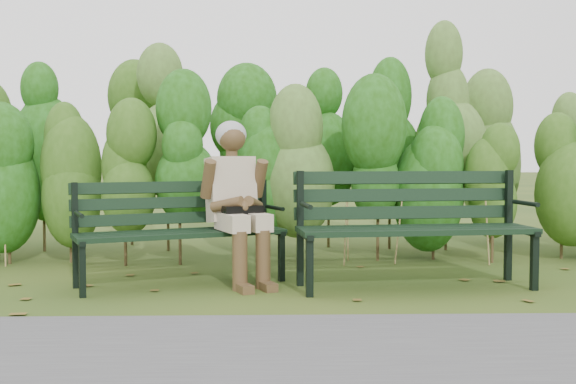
{
  "coord_description": "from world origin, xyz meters",
  "views": [
    {
      "loc": [
        -0.15,
        -5.26,
        1.04
      ],
      "look_at": [
        0.0,
        0.35,
        0.75
      ],
      "focal_mm": 42.0,
      "sensor_mm": 36.0,
      "label": 1
    }
  ],
  "objects": [
    {
      "name": "ground",
      "position": [
        0.0,
        0.0,
        0.0
      ],
      "size": [
        80.0,
        80.0,
        0.0
      ],
      "primitive_type": "plane",
      "color": "#2A4517"
    },
    {
      "name": "footpath",
      "position": [
        0.0,
        -2.2,
        0.01
      ],
      "size": [
        60.0,
        2.5,
        0.01
      ],
      "primitive_type": "cube",
      "color": "#474749",
      "rests_on": "ground"
    },
    {
      "name": "hedge_band",
      "position": [
        0.0,
        1.86,
        1.26
      ],
      "size": [
        11.04,
        1.67,
        2.42
      ],
      "color": "#47381E",
      "rests_on": "ground"
    },
    {
      "name": "leaf_litter",
      "position": [
        -0.55,
        -0.23,
        0.0
      ],
      "size": [
        5.38,
        2.27,
        0.01
      ],
      "color": "brown",
      "rests_on": "ground"
    },
    {
      "name": "bench_left",
      "position": [
        -0.91,
        0.3,
        0.5
      ],
      "size": [
        1.77,
        1.15,
        0.84
      ],
      "color": "black",
      "rests_on": "ground"
    },
    {
      "name": "bench_right",
      "position": [
        0.99,
        0.12,
        0.55
      ],
      "size": [
        1.92,
        0.81,
        0.93
      ],
      "color": "black",
      "rests_on": "ground"
    },
    {
      "name": "seated_woman",
      "position": [
        -0.43,
        0.31,
        0.74
      ],
      "size": [
        0.66,
        0.88,
        1.35
      ],
      "color": "tan",
      "rests_on": "ground"
    }
  ]
}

